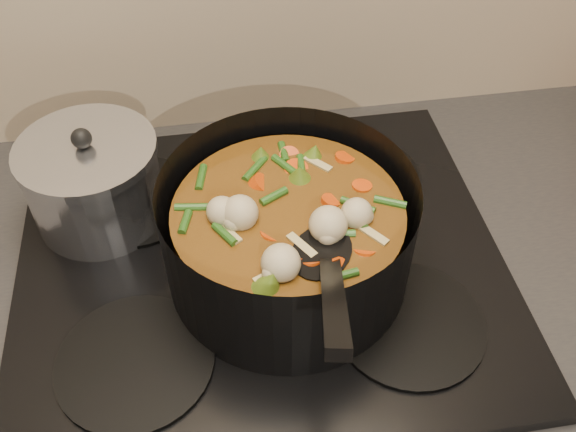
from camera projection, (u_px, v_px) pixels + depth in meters
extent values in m
cube|color=brown|center=(269.00, 430.00, 1.19)|extent=(2.60, 0.60, 0.86)
cube|color=black|center=(262.00, 279.00, 0.86)|extent=(2.64, 0.64, 0.05)
cube|color=black|center=(261.00, 263.00, 0.84)|extent=(0.62, 0.54, 0.02)
cylinder|color=black|center=(135.00, 361.00, 0.72)|extent=(0.18, 0.18, 0.01)
cylinder|color=black|center=(409.00, 323.00, 0.76)|extent=(0.18, 0.18, 0.01)
cylinder|color=black|center=(136.00, 200.00, 0.90)|extent=(0.18, 0.18, 0.01)
cylinder|color=black|center=(358.00, 176.00, 0.93)|extent=(0.18, 0.18, 0.01)
cylinder|color=black|center=(288.00, 233.00, 0.76)|extent=(0.38, 0.38, 0.15)
cylinder|color=black|center=(288.00, 270.00, 0.81)|extent=(0.29, 0.29, 0.01)
cylinder|color=brown|center=(288.00, 240.00, 0.77)|extent=(0.27, 0.27, 0.10)
cylinder|color=#D7450A|center=(322.00, 208.00, 0.74)|extent=(0.03, 0.03, 0.03)
cylinder|color=#D7450A|center=(317.00, 176.00, 0.78)|extent=(0.04, 0.04, 0.03)
cylinder|color=#D7450A|center=(258.00, 158.00, 0.80)|extent=(0.04, 0.04, 0.03)
cylinder|color=#D7450A|center=(243.00, 202.00, 0.75)|extent=(0.03, 0.04, 0.03)
cylinder|color=#D7450A|center=(222.00, 244.00, 0.70)|extent=(0.04, 0.04, 0.03)
cylinder|color=#D7450A|center=(285.00, 238.00, 0.71)|extent=(0.04, 0.04, 0.03)
cylinder|color=#D7450A|center=(335.00, 245.00, 0.70)|extent=(0.04, 0.04, 0.03)
cylinder|color=#D7450A|center=(375.00, 204.00, 0.74)|extent=(0.04, 0.03, 0.03)
cylinder|color=#D7450A|center=(312.00, 184.00, 0.77)|extent=(0.04, 0.04, 0.03)
cylinder|color=#D7450A|center=(264.00, 165.00, 0.79)|extent=(0.04, 0.04, 0.03)
cylinder|color=#D7450A|center=(256.00, 204.00, 0.74)|extent=(0.03, 0.03, 0.03)
cylinder|color=#D7450A|center=(234.00, 237.00, 0.71)|extent=(0.04, 0.04, 0.03)
sphere|color=#CAB58E|center=(342.00, 198.00, 0.73)|extent=(0.04, 0.04, 0.04)
sphere|color=#CAB58E|center=(277.00, 168.00, 0.77)|extent=(0.04, 0.04, 0.04)
sphere|color=#CAB58E|center=(234.00, 215.00, 0.71)|extent=(0.04, 0.04, 0.04)
sphere|color=#CAB58E|center=(307.00, 244.00, 0.68)|extent=(0.04, 0.04, 0.04)
sphere|color=#CAB58E|center=(338.00, 190.00, 0.74)|extent=(0.04, 0.04, 0.04)
cone|color=#526D1B|center=(314.00, 262.00, 0.67)|extent=(0.04, 0.04, 0.04)
cone|color=#526D1B|center=(355.00, 188.00, 0.75)|extent=(0.04, 0.04, 0.04)
cone|color=#526D1B|center=(258.00, 162.00, 0.78)|extent=(0.04, 0.04, 0.04)
cone|color=#526D1B|center=(220.00, 234.00, 0.70)|extent=(0.04, 0.04, 0.04)
cone|color=#526D1B|center=(330.00, 256.00, 0.68)|extent=(0.04, 0.04, 0.04)
cylinder|color=#2C5C1B|center=(309.00, 186.00, 0.76)|extent=(0.01, 0.04, 0.01)
cylinder|color=#2C5C1B|center=(270.00, 152.00, 0.80)|extent=(0.04, 0.03, 0.01)
cylinder|color=#2C5C1B|center=(227.00, 184.00, 0.76)|extent=(0.04, 0.02, 0.01)
cylinder|color=#2C5C1B|center=(233.00, 221.00, 0.72)|extent=(0.03, 0.04, 0.01)
cylinder|color=#2C5C1B|center=(270.00, 235.00, 0.70)|extent=(0.03, 0.04, 0.01)
cylinder|color=#2C5C1B|center=(323.00, 275.00, 0.66)|extent=(0.04, 0.02, 0.01)
cylinder|color=#2C5C1B|center=(357.00, 229.00, 0.71)|extent=(0.04, 0.03, 0.01)
cylinder|color=#2C5C1B|center=(338.00, 192.00, 0.75)|extent=(0.01, 0.04, 0.01)
cylinder|color=#2C5C1B|center=(300.00, 183.00, 0.76)|extent=(0.04, 0.03, 0.01)
cylinder|color=#2C5C1B|center=(249.00, 157.00, 0.79)|extent=(0.04, 0.02, 0.01)
cylinder|color=#2C5C1B|center=(219.00, 196.00, 0.74)|extent=(0.03, 0.04, 0.01)
cylinder|color=#2C5C1B|center=(239.00, 231.00, 0.71)|extent=(0.03, 0.04, 0.01)
cylinder|color=#2C5C1B|center=(280.00, 238.00, 0.70)|extent=(0.04, 0.02, 0.01)
cylinder|color=#2C5C1B|center=(345.00, 265.00, 0.67)|extent=(0.04, 0.03, 0.01)
cube|color=tan|center=(225.00, 222.00, 0.72)|extent=(0.04, 0.01, 0.00)
cube|color=tan|center=(310.00, 256.00, 0.68)|extent=(0.02, 0.04, 0.00)
cube|color=tan|center=(346.00, 192.00, 0.75)|extent=(0.04, 0.03, 0.00)
cube|color=tan|center=(262.00, 170.00, 0.78)|extent=(0.04, 0.04, 0.00)
cube|color=tan|center=(229.00, 232.00, 0.71)|extent=(0.03, 0.04, 0.00)
ellipsoid|color=black|center=(322.00, 253.00, 0.69)|extent=(0.10, 0.10, 0.01)
cube|color=black|center=(333.00, 302.00, 0.58)|extent=(0.05, 0.18, 0.11)
cylinder|color=silver|center=(95.00, 185.00, 0.84)|extent=(0.17, 0.17, 0.11)
cylinder|color=silver|center=(85.00, 150.00, 0.80)|extent=(0.18, 0.18, 0.01)
sphere|color=black|center=(81.00, 138.00, 0.79)|extent=(0.03, 0.03, 0.03)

